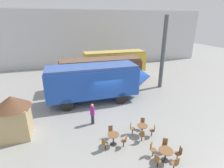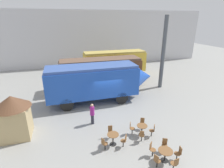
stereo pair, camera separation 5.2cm
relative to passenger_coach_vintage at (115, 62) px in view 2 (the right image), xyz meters
name	(u,v)px [view 2 (the right image)]	position (x,y,z in m)	size (l,w,h in m)	color
ground_plane	(108,104)	(-3.20, -8.23, -2.08)	(80.00, 80.00, 0.00)	gray
backdrop_wall	(84,39)	(-3.20, 7.07, 2.42)	(44.00, 0.15, 9.00)	silver
passenger_coach_vintage	(115,62)	(0.00, 0.00, 0.00)	(8.40, 2.40, 3.48)	gold
passenger_coach_wooden	(101,70)	(-2.83, -3.84, 0.03)	(9.06, 2.56, 3.43)	brown
streamlined_locomotive	(100,80)	(-3.65, -7.22, 0.05)	(10.28, 2.76, 3.58)	blue
cafe_table_near	(113,137)	(-4.33, -13.82, -1.51)	(0.74, 0.74, 0.77)	black
cafe_table_mid	(165,153)	(-1.91, -15.95, -1.54)	(0.81, 0.81, 0.70)	black
cafe_table_far	(142,128)	(-2.14, -13.43, -1.53)	(0.72, 0.72, 0.75)	black
cafe_chair_0	(104,143)	(-4.99, -14.16, -1.57)	(0.40, 0.39, 0.87)	black
cafe_chair_1	(124,140)	(-3.70, -14.23, -1.57)	(0.40, 0.40, 0.87)	black
cafe_chair_2	(110,131)	(-4.29, -13.08, -1.57)	(0.36, 0.36, 0.87)	black
cafe_chair_3	(175,163)	(-1.82, -16.73, -1.57)	(0.36, 0.37, 0.87)	black
cafe_chair_4	(179,153)	(-1.14, -16.11, -1.57)	(0.38, 0.36, 0.87)	black
cafe_chair_5	(165,144)	(-1.52, -15.27, -1.57)	(0.39, 0.40, 0.87)	black
cafe_chair_6	(152,148)	(-2.43, -15.38, -1.57)	(0.40, 0.40, 0.87)	black
cafe_chair_7	(157,160)	(-2.62, -16.28, -1.57)	(0.40, 0.38, 0.87)	black
cafe_chair_8	(153,130)	(-1.48, -13.76, -1.57)	(0.40, 0.39, 0.87)	black
cafe_chair_9	(142,123)	(-1.80, -12.78, -1.57)	(0.39, 0.40, 0.87)	black
cafe_chair_10	(131,127)	(-2.79, -13.10, -1.57)	(0.40, 0.39, 0.87)	black
cafe_chair_11	(142,135)	(-2.47, -14.08, -1.57)	(0.39, 0.40, 0.87)	black
visitor_person	(92,113)	(-5.15, -11.10, -1.17)	(0.34, 0.34, 1.68)	#262633
ticket_kiosk	(14,114)	(-10.34, -11.16, -0.41)	(2.34, 2.34, 3.00)	tan
support_pillar	(163,53)	(3.94, -5.56, 1.92)	(0.44, 0.44, 8.00)	#4C5156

